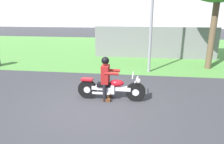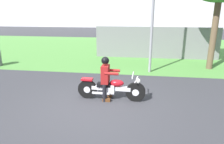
{
  "view_description": "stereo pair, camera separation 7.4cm",
  "coord_description": "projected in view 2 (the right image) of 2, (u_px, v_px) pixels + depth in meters",
  "views": [
    {
      "loc": [
        1.15,
        -5.26,
        2.75
      ],
      "look_at": [
        0.36,
        0.91,
        0.85
      ],
      "focal_mm": 33.01,
      "sensor_mm": 36.0,
      "label": 1
    },
    {
      "loc": [
        1.22,
        -5.25,
        2.75
      ],
      "look_at": [
        0.36,
        0.91,
        0.85
      ],
      "focal_mm": 33.01,
      "sensor_mm": 36.0,
      "label": 2
    }
  ],
  "objects": [
    {
      "name": "ground",
      "position": [
        95.0,
        109.0,
        5.94
      ],
      "size": [
        120.0,
        120.0,
        0.0
      ],
      "primitive_type": "plane",
      "color": "#38383D"
    },
    {
      "name": "fence_segment",
      "position": [
        156.0,
        43.0,
        11.82
      ],
      "size": [
        7.0,
        0.06,
        1.8
      ],
      "primitive_type": "cube",
      "color": "slate",
      "rests_on": "ground"
    },
    {
      "name": "motorcycle_lead",
      "position": [
        111.0,
        88.0,
        6.45
      ],
      "size": [
        2.14,
        0.66,
        0.86
      ],
      "rotation": [
        0.0,
        0.0,
        -0.02
      ],
      "color": "black",
      "rests_on": "ground"
    },
    {
      "name": "grass_verge",
      "position": [
        123.0,
        49.0,
        14.79
      ],
      "size": [
        60.0,
        12.0,
        0.01
      ],
      "primitive_type": "cube",
      "color": "#549342",
      "rests_on": "ground"
    },
    {
      "name": "rider_lead",
      "position": [
        106.0,
        75.0,
        6.36
      ],
      "size": [
        0.55,
        0.48,
        1.38
      ],
      "rotation": [
        0.0,
        0.0,
        -0.02
      ],
      "color": "black",
      "rests_on": "ground"
    }
  ]
}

